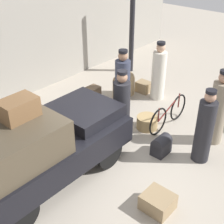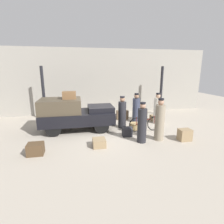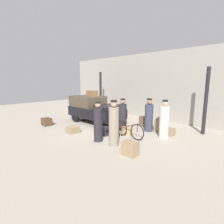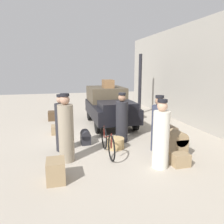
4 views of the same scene
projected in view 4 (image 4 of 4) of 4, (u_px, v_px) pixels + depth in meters
name	position (u px, v px, depth m)	size (l,w,h in m)	color
ground_plane	(106.00, 135.00, 8.37)	(30.00, 30.00, 0.00)	#A89E8E
station_building_facade	(203.00, 75.00, 8.89)	(16.00, 0.15, 4.50)	gray
canopy_pillar_left	(140.00, 85.00, 12.04)	(0.18, 0.18, 3.29)	black
truck	(109.00, 104.00, 9.97)	(3.68, 1.76, 1.65)	black
bicycle	(108.00, 142.00, 6.48)	(1.71, 0.04, 0.79)	black
wicker_basket	(116.00, 143.00, 7.01)	(0.55, 0.55, 0.34)	tan
porter_with_bicycle	(158.00, 126.00, 6.74)	(0.44, 0.44, 1.74)	#33384C
porter_carrying_trunk	(62.00, 125.00, 6.73)	(0.39, 0.39, 1.76)	#232328
porter_standing_middle	(161.00, 137.00, 5.55)	(0.42, 0.42, 1.79)	silver
conductor_in_dark_uniform	(122.00, 120.00, 7.56)	(0.42, 0.42, 1.72)	#232328
porter_lifting_near_truck	(66.00, 131.00, 5.93)	(0.42, 0.42, 1.88)	gray
trunk_umber_medium	(177.00, 142.00, 6.41)	(0.57, 0.41, 0.75)	#937A56
suitcase_tan_flat	(168.00, 134.00, 7.63)	(0.73, 0.32, 0.57)	brown
trunk_large_brown	(53.00, 116.00, 10.82)	(0.58, 0.46, 0.44)	#4C3823
trunk_barrel_dark	(86.00, 137.00, 7.43)	(0.45, 0.32, 0.47)	#232328
trunk_wicker_pale	(56.00, 171.00, 4.93)	(0.53, 0.41, 0.51)	#937A56
suitcase_small_leather	(180.00, 160.00, 5.75)	(0.37, 0.45, 0.34)	#937A56
suitcase_black_upright	(59.00, 129.00, 8.61)	(0.52, 0.55, 0.32)	#937A56
trunk_on_truck_roof	(108.00, 84.00, 9.96)	(0.66, 0.45, 0.37)	brown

